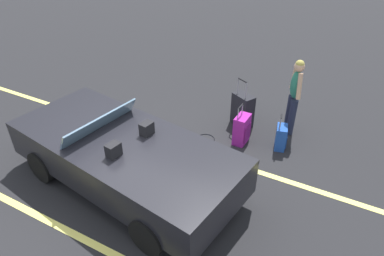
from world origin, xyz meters
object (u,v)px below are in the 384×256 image
at_px(convertible_car, 116,152).
at_px(suitcase_small_carryon, 281,137).
at_px(suitcase_large_black, 243,110).
at_px(traveler_person, 295,93).
at_px(suitcase_medium_bright, 242,129).
at_px(duffel_bag, 205,146).

height_order(convertible_car, suitcase_small_carryon, convertible_car).
xyz_separation_m(suitcase_large_black, traveler_person, (-1.00, -0.22, 0.56)).
bearing_deg(suitcase_medium_bright, suitcase_small_carryon, 15.01).
bearing_deg(convertible_car, traveler_person, -118.96).
bearing_deg(convertible_car, suitcase_small_carryon, -126.50).
bearing_deg(traveler_person, suitcase_medium_bright, 20.08).
relative_size(suitcase_large_black, suitcase_medium_bright, 1.32).
height_order(suitcase_small_carryon, traveler_person, traveler_person).
height_order(suitcase_medium_bright, duffel_bag, suitcase_medium_bright).
xyz_separation_m(suitcase_medium_bright, duffel_bag, (0.49, 0.69, -0.15)).
bearing_deg(suitcase_small_carryon, duffel_bag, -159.03).
xyz_separation_m(suitcase_medium_bright, suitcase_small_carryon, (-0.77, -0.19, -0.06)).
relative_size(convertible_car, suitcase_medium_bright, 5.11).
xyz_separation_m(convertible_car, traveler_person, (-2.28, -2.98, 0.34)).
bearing_deg(suitcase_small_carryon, traveler_person, 76.89).
relative_size(suitcase_large_black, suitcase_small_carryon, 1.50).
distance_m(convertible_car, suitcase_medium_bright, 2.61).
height_order(suitcase_large_black, duffel_bag, suitcase_large_black).
distance_m(suitcase_small_carryon, duffel_bag, 1.54).
distance_m(convertible_car, suitcase_small_carryon, 3.26).
distance_m(suitcase_medium_bright, traveler_person, 1.31).
relative_size(convertible_car, suitcase_large_black, 3.87).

